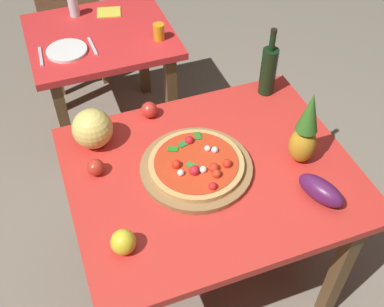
% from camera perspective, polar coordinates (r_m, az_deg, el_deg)
% --- Properties ---
extents(ground_plane, '(10.00, 10.00, 0.00)m').
position_cam_1_polar(ground_plane, '(2.56, 1.85, -13.05)').
color(ground_plane, gray).
extents(display_table, '(1.17, 0.97, 0.73)m').
position_cam_1_polar(display_table, '(2.04, 2.28, -3.67)').
color(display_table, brown).
rests_on(display_table, ground_plane).
extents(background_table, '(0.81, 0.73, 0.73)m').
position_cam_1_polar(background_table, '(2.90, -10.66, 11.83)').
color(background_table, brown).
rests_on(background_table, ground_plane).
extents(dining_chair, '(0.43, 0.43, 0.85)m').
position_cam_1_polar(dining_chair, '(3.45, -14.49, 14.77)').
color(dining_chair, olive).
rests_on(dining_chair, ground_plane).
extents(pizza_board, '(0.47, 0.47, 0.02)m').
position_cam_1_polar(pizza_board, '(1.96, 0.51, -1.74)').
color(pizza_board, olive).
rests_on(pizza_board, display_table).
extents(pizza, '(0.39, 0.39, 0.06)m').
position_cam_1_polar(pizza, '(1.94, 0.59, -1.25)').
color(pizza, tan).
rests_on(pizza, pizza_board).
extents(wine_bottle, '(0.08, 0.08, 0.35)m').
position_cam_1_polar(wine_bottle, '(2.30, 9.16, 9.87)').
color(wine_bottle, black).
rests_on(wine_bottle, display_table).
extents(pineapple_left, '(0.11, 0.11, 0.35)m').
position_cam_1_polar(pineapple_left, '(1.96, 13.44, 2.50)').
color(pineapple_left, '#C08B21').
rests_on(pineapple_left, display_table).
extents(melon, '(0.17, 0.17, 0.17)m').
position_cam_1_polar(melon, '(2.07, -11.85, 2.93)').
color(melon, '#E2CC65').
rests_on(melon, display_table).
extents(bell_pepper, '(0.09, 0.09, 0.10)m').
position_cam_1_polar(bell_pepper, '(1.72, -8.25, -10.48)').
color(bell_pepper, yellow).
rests_on(bell_pepper, display_table).
extents(eggplant, '(0.16, 0.22, 0.09)m').
position_cam_1_polar(eggplant, '(1.91, 15.18, -4.29)').
color(eggplant, '#4F1949').
rests_on(eggplant, display_table).
extents(tomato_near_board, '(0.07, 0.07, 0.07)m').
position_cam_1_polar(tomato_near_board, '(2.20, -5.14, 5.24)').
color(tomato_near_board, red).
rests_on(tomato_near_board, display_table).
extents(tomato_at_corner, '(0.07, 0.07, 0.07)m').
position_cam_1_polar(tomato_at_corner, '(1.98, -11.49, -1.62)').
color(tomato_at_corner, red).
rests_on(tomato_at_corner, display_table).
extents(drinking_glass_juice, '(0.06, 0.06, 0.09)m').
position_cam_1_polar(drinking_glass_juice, '(2.72, -3.99, 14.35)').
color(drinking_glass_juice, orange).
rests_on(drinking_glass_juice, background_table).
extents(drinking_glass_water, '(0.06, 0.06, 0.12)m').
position_cam_1_polar(drinking_glass_water, '(3.01, -14.02, 16.75)').
color(drinking_glass_water, silver).
rests_on(drinking_glass_water, background_table).
extents(dinner_plate, '(0.22, 0.22, 0.02)m').
position_cam_1_polar(dinner_plate, '(2.71, -14.78, 11.83)').
color(dinner_plate, white).
rests_on(dinner_plate, background_table).
extents(fork_utensil, '(0.03, 0.18, 0.01)m').
position_cam_1_polar(fork_utensil, '(2.71, -17.69, 11.02)').
color(fork_utensil, silver).
rests_on(fork_utensil, background_table).
extents(knife_utensil, '(0.02, 0.18, 0.01)m').
position_cam_1_polar(knife_utensil, '(2.72, -11.84, 12.47)').
color(knife_utensil, silver).
rests_on(knife_utensil, background_table).
extents(napkin_folded, '(0.16, 0.15, 0.01)m').
position_cam_1_polar(napkin_folded, '(3.02, -9.94, 16.35)').
color(napkin_folded, yellow).
rests_on(napkin_folded, background_table).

